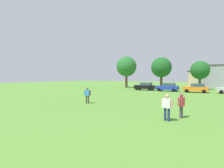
{
  "coord_description": "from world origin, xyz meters",
  "views": [
    {
      "loc": [
        10.3,
        -0.23,
        2.97
      ],
      "look_at": [
        3.4,
        10.91,
        2.45
      ],
      "focal_mm": 30.34,
      "sensor_mm": 36.0,
      "label": 1
    }
  ],
  "objects": [
    {
      "name": "bystander_midfield",
      "position": [
        -3.01,
        16.07,
        1.05
      ],
      "size": [
        0.83,
        0.42,
        1.77
      ],
      "rotation": [
        0.0,
        0.0,
        3.31
      ],
      "color": "#3F3833",
      "rests_on": "ground"
    },
    {
      "name": "tree_far_right",
      "position": [
        4.61,
        47.15,
        4.43
      ],
      "size": [
        4.21,
        4.21,
        6.57
      ],
      "color": "brown",
      "rests_on": "ground"
    },
    {
      "name": "parked_car_blue_1",
      "position": [
        -0.27,
        38.24,
        0.86
      ],
      "size": [
        4.3,
        2.02,
        1.68
      ],
      "rotation": [
        0.0,
        0.0,
        3.14
      ],
      "color": "#1E38AD",
      "rests_on": "ground"
    },
    {
      "name": "parked_car_orange_2",
      "position": [
        5.15,
        37.83,
        0.86
      ],
      "size": [
        4.3,
        2.02,
        1.68
      ],
      "rotation": [
        0.0,
        0.0,
        3.14
      ],
      "color": "orange",
      "rests_on": "ground"
    },
    {
      "name": "house_right",
      "position": [
        8.4,
        56.59,
        3.0
      ],
      "size": [
        10.67,
        8.26,
        5.99
      ],
      "color": "#9999A3",
      "rests_on": "ground"
    },
    {
      "name": "house_left",
      "position": [
        7.98,
        56.59,
        2.29
      ],
      "size": [
        14.45,
        7.87,
        4.56
      ],
      "color": "beige",
      "rests_on": "ground"
    },
    {
      "name": "parked_car_black_0",
      "position": [
        -5.31,
        38.6,
        0.86
      ],
      "size": [
        4.3,
        2.02,
        1.68
      ],
      "rotation": [
        0.0,
        0.0,
        3.14
      ],
      "color": "black",
      "rests_on": "ground"
    },
    {
      "name": "tree_far_left",
      "position": [
        -13.3,
        45.22,
        5.69
      ],
      "size": [
        5.41,
        5.41,
        8.44
      ],
      "color": "brown",
      "rests_on": "ground"
    },
    {
      "name": "tree_center",
      "position": [
        -4.08,
        46.24,
        5.27
      ],
      "size": [
        5.01,
        5.01,
        7.8
      ],
      "color": "brown",
      "rests_on": "ground"
    },
    {
      "name": "bystander_near_trees",
      "position": [
        6.8,
        12.4,
        1.07
      ],
      "size": [
        0.83,
        0.47,
        1.8
      ],
      "rotation": [
        0.0,
        0.0,
        6.02
      ],
      "color": "navy",
      "rests_on": "ground"
    },
    {
      "name": "adult_bystander",
      "position": [
        7.42,
        13.84,
        1.05
      ],
      "size": [
        0.39,
        0.84,
        1.77
      ],
      "rotation": [
        0.0,
        0.0,
        1.46
      ],
      "color": "#4C4C51",
      "rests_on": "ground"
    },
    {
      "name": "ground_plane",
      "position": [
        0.0,
        30.0,
        0.0
      ],
      "size": [
        160.0,
        160.0,
        0.0
      ],
      "primitive_type": "plane",
      "color": "#568C33"
    }
  ]
}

